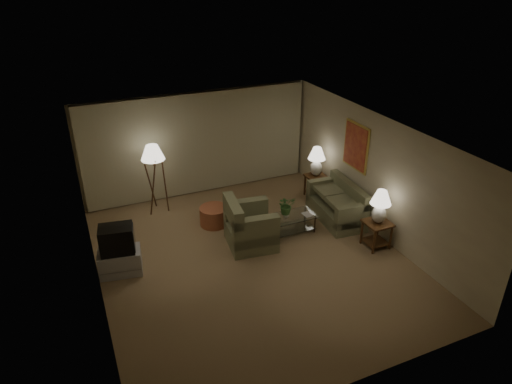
# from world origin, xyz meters

# --- Properties ---
(ground) EXTENTS (7.00, 7.00, 0.00)m
(ground) POSITION_xyz_m (0.00, 0.00, 0.00)
(ground) COLOR olive
(ground) RESTS_ON ground
(room_shell) EXTENTS (6.04, 7.02, 2.72)m
(room_shell) POSITION_xyz_m (0.02, 1.51, 1.75)
(room_shell) COLOR beige
(room_shell) RESTS_ON ground
(sofa) EXTENTS (1.76, 1.07, 0.72)m
(sofa) POSITION_xyz_m (2.50, 0.69, 0.36)
(sofa) COLOR #767754
(sofa) RESTS_ON ground
(armchair) EXTENTS (1.28, 1.24, 0.87)m
(armchair) POSITION_xyz_m (0.21, 0.50, 0.43)
(armchair) COLOR #767754
(armchair) RESTS_ON ground
(side_table_near) EXTENTS (0.53, 0.53, 0.60)m
(side_table_near) POSITION_xyz_m (2.65, -0.66, 0.41)
(side_table_near) COLOR #35200E
(side_table_near) RESTS_ON ground
(side_table_far) EXTENTS (0.51, 0.43, 0.60)m
(side_table_far) POSITION_xyz_m (2.65, 1.94, 0.40)
(side_table_far) COLOR #35200E
(side_table_far) RESTS_ON ground
(table_lamp_near) EXTENTS (0.44, 0.44, 0.75)m
(table_lamp_near) POSITION_xyz_m (2.65, -0.66, 1.05)
(table_lamp_near) COLOR silver
(table_lamp_near) RESTS_ON side_table_near
(table_lamp_far) EXTENTS (0.45, 0.45, 0.77)m
(table_lamp_far) POSITION_xyz_m (2.65, 1.94, 1.05)
(table_lamp_far) COLOR silver
(table_lamp_far) RESTS_ON side_table_far
(coffee_table) EXTENTS (1.09, 0.60, 0.41)m
(coffee_table) POSITION_xyz_m (1.26, 0.59, 0.28)
(coffee_table) COLOR silver
(coffee_table) RESTS_ON ground
(tv_cabinet) EXTENTS (0.98, 0.78, 0.50)m
(tv_cabinet) POSITION_xyz_m (-2.55, 0.60, 0.25)
(tv_cabinet) COLOR #AAAAAD
(tv_cabinet) RESTS_ON ground
(crt_tv) EXTENTS (0.79, 0.67, 0.54)m
(crt_tv) POSITION_xyz_m (-2.55, 0.60, 0.77)
(crt_tv) COLOR black
(crt_tv) RESTS_ON tv_cabinet
(floor_lamp) EXTENTS (0.56, 0.56, 1.73)m
(floor_lamp) POSITION_xyz_m (-1.30, 2.81, 0.90)
(floor_lamp) COLOR #35200E
(floor_lamp) RESTS_ON ground
(ottoman) EXTENTS (0.67, 0.67, 0.44)m
(ottoman) POSITION_xyz_m (-0.25, 1.63, 0.22)
(ottoman) COLOR #AF5D3B
(ottoman) RESTS_ON ground
(vase) EXTENTS (0.17, 0.17, 0.14)m
(vase) POSITION_xyz_m (1.11, 0.59, 0.48)
(vase) COLOR white
(vase) RESTS_ON coffee_table
(flowers) EXTENTS (0.41, 0.37, 0.43)m
(flowers) POSITION_xyz_m (1.11, 0.59, 0.77)
(flowers) COLOR #417534
(flowers) RESTS_ON vase
(book) EXTENTS (0.19, 0.25, 0.02)m
(book) POSITION_xyz_m (1.51, 0.49, 0.42)
(book) COLOR olive
(book) RESTS_ON coffee_table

